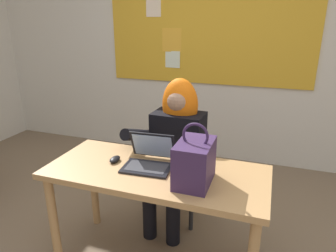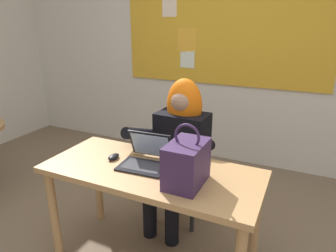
# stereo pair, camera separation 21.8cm
# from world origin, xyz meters

# --- Properties ---
(wall_back_bulletin) EXTENTS (5.89, 2.16, 2.84)m
(wall_back_bulletin) POSITION_xyz_m (-0.00, 2.07, 1.43)
(wall_back_bulletin) COLOR silver
(wall_back_bulletin) RESTS_ON ground
(desk_main) EXTENTS (1.44, 0.63, 0.75)m
(desk_main) POSITION_xyz_m (0.11, 0.09, 0.64)
(desk_main) COLOR tan
(desk_main) RESTS_ON ground
(chair_at_desk) EXTENTS (0.43, 0.43, 0.89)m
(chair_at_desk) POSITION_xyz_m (0.07, 0.77, 0.49)
(chair_at_desk) COLOR #4C1E19
(chair_at_desk) RESTS_ON ground
(person_costumed) EXTENTS (0.61, 0.62, 1.24)m
(person_costumed) POSITION_xyz_m (0.07, 0.64, 0.72)
(person_costumed) COLOR black
(person_costumed) RESTS_ON ground
(laptop) EXTENTS (0.33, 0.31, 0.21)m
(laptop) POSITION_xyz_m (0.05, 0.14, 0.79)
(laptop) COLOR black
(laptop) RESTS_ON desk_main
(computer_mouse) EXTENTS (0.06, 0.10, 0.03)m
(computer_mouse) POSITION_xyz_m (-0.20, 0.11, 0.76)
(computer_mouse) COLOR black
(computer_mouse) RESTS_ON desk_main
(handbag) EXTENTS (0.20, 0.30, 0.38)m
(handbag) POSITION_xyz_m (0.39, 0.02, 0.88)
(handbag) COLOR #38234C
(handbag) RESTS_ON desk_main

